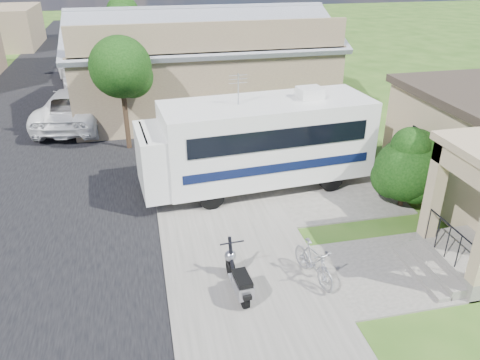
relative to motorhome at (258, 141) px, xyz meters
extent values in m
plane|color=#244913|center=(-0.56, -4.45, -1.71)|extent=(120.00, 120.00, 0.00)
cube|color=black|center=(-8.06, 5.55, -1.70)|extent=(9.00, 80.00, 0.02)
cube|color=#5B5852|center=(-1.56, 5.55, -1.68)|extent=(4.00, 80.00, 0.06)
cube|color=#5B5852|center=(0.94, 0.05, -1.68)|extent=(7.00, 6.00, 0.05)
cube|color=#5B5852|center=(2.44, -5.45, -1.68)|extent=(4.00, 3.00, 0.05)
cube|color=black|center=(4.92, -1.75, -0.01)|extent=(0.04, 1.10, 1.20)
cube|color=#5B5852|center=(4.14, -5.75, -1.46)|extent=(1.60, 2.40, 0.50)
cube|color=#5B5852|center=(3.14, -5.75, -1.55)|extent=(0.40, 2.16, 0.32)
cube|color=#5B5852|center=(2.79, -5.75, -1.63)|extent=(0.35, 2.16, 0.16)
cube|color=#96855F|center=(3.52, -4.73, 0.14)|extent=(0.35, 0.35, 2.70)
cube|color=#96855F|center=(3.52, -5.75, 1.24)|extent=(0.35, 2.40, 0.50)
cylinder|color=black|center=(3.39, -5.75, -0.31)|extent=(0.04, 1.70, 0.04)
cube|color=#79604B|center=(-0.56, 9.55, 0.09)|extent=(12.00, 8.00, 3.60)
cube|color=slate|center=(-0.56, 7.55, 2.44)|extent=(12.50, 4.40, 1.78)
cube|color=slate|center=(-0.56, 11.55, 2.44)|extent=(12.50, 4.40, 1.78)
cube|color=slate|center=(-0.56, 9.55, 3.14)|extent=(12.50, 0.50, 0.22)
cube|color=#79604B|center=(-0.56, 5.65, 2.44)|extent=(11.76, 0.20, 1.30)
cylinder|color=black|center=(-4.36, 4.55, -0.13)|extent=(0.20, 0.20, 3.15)
sphere|color=black|center=(-4.36, 4.55, 1.67)|extent=(2.40, 2.40, 2.40)
sphere|color=black|center=(-3.96, 4.75, 1.22)|extent=(1.68, 1.68, 1.68)
cylinder|color=black|center=(-4.36, 14.55, -0.06)|extent=(0.20, 0.20, 3.29)
sphere|color=black|center=(-4.36, 14.55, 1.82)|extent=(2.40, 2.40, 2.40)
sphere|color=black|center=(-3.96, 14.75, 1.35)|extent=(1.68, 1.68, 1.68)
cylinder|color=black|center=(-4.36, 23.55, -0.20)|extent=(0.20, 0.20, 3.01)
sphere|color=black|center=(-4.36, 23.55, 1.52)|extent=(2.40, 2.40, 2.40)
sphere|color=black|center=(-3.96, 23.75, 1.09)|extent=(1.68, 1.68, 1.68)
cube|color=silver|center=(0.30, 0.02, 0.03)|extent=(7.13, 3.05, 2.58)
cube|color=silver|center=(-3.57, -0.30, -0.27)|extent=(0.99, 2.42, 1.99)
cube|color=black|center=(-3.74, -0.31, 0.28)|extent=(0.23, 2.11, 0.89)
cube|color=black|center=(0.40, -1.23, 0.50)|extent=(5.89, 0.52, 0.65)
cube|color=black|center=(0.19, 1.28, 0.50)|extent=(5.89, 0.52, 0.65)
cube|color=black|center=(0.40, -1.22, -0.48)|extent=(6.24, 0.54, 0.30)
cube|color=black|center=(0.19, 1.27, -0.48)|extent=(6.24, 0.54, 0.30)
cube|color=silver|center=(1.78, 0.15, 1.50)|extent=(0.85, 0.76, 0.35)
cylinder|color=#9D9DA5|center=(-0.69, -0.06, 1.82)|extent=(0.04, 0.04, 0.99)
cylinder|color=black|center=(-1.83, -1.25, -1.26)|extent=(0.81, 0.34, 0.79)
cylinder|color=black|center=(-2.01, 0.93, -1.26)|extent=(0.81, 0.34, 0.79)
cylinder|color=black|center=(2.33, -0.90, -1.26)|extent=(0.81, 0.34, 0.79)
cylinder|color=black|center=(2.15, 1.27, -1.26)|extent=(0.81, 0.34, 0.79)
cylinder|color=black|center=(4.16, -2.38, -1.31)|extent=(0.16, 0.16, 0.80)
sphere|color=black|center=(4.16, -2.38, -0.41)|extent=(1.99, 1.99, 1.99)
sphere|color=black|center=(4.56, -2.08, -0.02)|extent=(1.59, 1.59, 1.59)
sphere|color=black|center=(3.86, -2.18, -0.71)|extent=(1.39, 1.39, 1.39)
sphere|color=black|center=(4.36, -2.68, -0.81)|extent=(1.19, 1.19, 1.19)
sphere|color=black|center=(4.16, -2.38, 0.38)|extent=(1.19, 1.19, 1.19)
cylinder|color=black|center=(-1.84, -5.95, -1.41)|extent=(0.16, 0.49, 0.48)
cylinder|color=black|center=(-1.92, -4.76, -1.41)|extent=(0.16, 0.49, 0.48)
cube|color=#9D9DA5|center=(-1.88, -5.41, -1.34)|extent=(0.37, 0.62, 0.09)
cube|color=#9D9DA5|center=(-1.84, -5.84, -1.19)|extent=(0.41, 0.62, 0.33)
cube|color=black|center=(-1.85, -5.79, -0.97)|extent=(0.37, 0.67, 0.13)
cube|color=black|center=(-1.82, -6.11, -1.21)|extent=(0.21, 0.23, 0.11)
cylinder|color=black|center=(-1.92, -4.83, -0.97)|extent=(0.11, 0.37, 0.90)
sphere|color=#9D9DA5|center=(-1.92, -4.76, -1.05)|extent=(0.30, 0.30, 0.30)
sphere|color=black|center=(-1.93, -4.67, -1.05)|extent=(0.13, 0.13, 0.13)
cylinder|color=black|center=(-1.91, -4.92, -0.56)|extent=(0.60, 0.08, 0.04)
cube|color=black|center=(-1.92, -4.76, -1.28)|extent=(0.17, 0.31, 0.07)
imported|color=#9D9DA5|center=(0.05, -5.33, -1.20)|extent=(0.85, 1.74, 1.01)
imported|color=silver|center=(-6.61, 8.18, -0.84)|extent=(3.84, 6.60, 1.73)
imported|color=silver|center=(-7.10, 15.64, -0.86)|extent=(3.44, 6.15, 1.68)
cylinder|color=#146625|center=(3.24, -4.70, -1.62)|extent=(0.39, 0.39, 0.17)
camera|label=1|loc=(-3.75, -14.12, 5.79)|focal=35.00mm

